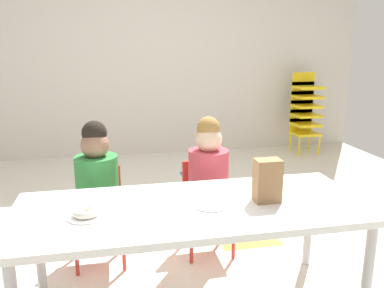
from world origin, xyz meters
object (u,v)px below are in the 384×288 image
object	(u,v)px
seated_child_near_camera	(97,180)
seated_child_middle_seat	(208,173)
paper_plate_center_table	(211,205)
donut_powdered_on_plate	(86,212)
paper_bag_brown	(267,181)
kid_chair_yellow_stack	(305,109)
paper_plate_near_edge	(86,216)
craft_table	(194,215)

from	to	relation	value
seated_child_near_camera	seated_child_middle_seat	size ratio (longest dim) A/B	1.00
paper_plate_center_table	donut_powdered_on_plate	xyz separation A→B (m)	(-0.60, -0.01, 0.02)
paper_plate_center_table	seated_child_near_camera	bearing A→B (deg)	133.14
paper_bag_brown	donut_powdered_on_plate	size ratio (longest dim) A/B	1.77
seated_child_near_camera	kid_chair_yellow_stack	size ratio (longest dim) A/B	0.88
seated_child_middle_seat	paper_plate_near_edge	size ratio (longest dim) A/B	5.10
paper_bag_brown	paper_plate_center_table	size ratio (longest dim) A/B	1.22
seated_child_near_camera	paper_bag_brown	distance (m)	1.06
paper_bag_brown	donut_powdered_on_plate	xyz separation A→B (m)	(-0.89, -0.01, -0.08)
seated_child_middle_seat	kid_chair_yellow_stack	size ratio (longest dim) A/B	0.88
seated_child_middle_seat	donut_powdered_on_plate	size ratio (longest dim) A/B	7.40
paper_plate_near_edge	donut_powdered_on_plate	size ratio (longest dim) A/B	1.45
craft_table	donut_powdered_on_plate	bearing A→B (deg)	-176.10
seated_child_middle_seat	seated_child_near_camera	bearing A→B (deg)	-180.00
seated_child_near_camera	paper_bag_brown	bearing A→B (deg)	-35.18
paper_plate_near_edge	paper_plate_center_table	world-z (taller)	same
donut_powdered_on_plate	paper_bag_brown	bearing A→B (deg)	0.79
paper_plate_center_table	seated_child_middle_seat	bearing A→B (deg)	77.32
paper_bag_brown	paper_plate_near_edge	xyz separation A→B (m)	(-0.89, -0.01, -0.11)
kid_chair_yellow_stack	paper_plate_near_edge	bearing A→B (deg)	-131.95
seated_child_middle_seat	paper_bag_brown	distance (m)	0.64
seated_child_near_camera	paper_plate_near_edge	distance (m)	0.62
seated_child_near_camera	seated_child_middle_seat	distance (m)	0.70
craft_table	paper_bag_brown	size ratio (longest dim) A/B	7.99
seated_child_middle_seat	paper_bag_brown	xyz separation A→B (m)	(0.15, -0.60, 0.14)
seated_child_middle_seat	paper_plate_near_edge	bearing A→B (deg)	-139.94
kid_chair_yellow_stack	paper_plate_near_edge	distance (m)	3.89
paper_plate_center_table	donut_powdered_on_plate	bearing A→B (deg)	-178.90
seated_child_near_camera	kid_chair_yellow_stack	world-z (taller)	kid_chair_yellow_stack
craft_table	paper_bag_brown	world-z (taller)	paper_bag_brown
paper_bag_brown	craft_table	bearing A→B (deg)	176.51
craft_table	seated_child_near_camera	xyz separation A→B (m)	(-0.48, 0.58, 0.02)
craft_table	seated_child_near_camera	world-z (taller)	seated_child_near_camera
seated_child_near_camera	seated_child_middle_seat	bearing A→B (deg)	0.00
craft_table	seated_child_near_camera	distance (m)	0.76
seated_child_near_camera	paper_plate_center_table	distance (m)	0.83
seated_child_near_camera	paper_bag_brown	xyz separation A→B (m)	(0.86, -0.60, 0.14)
donut_powdered_on_plate	paper_plate_center_table	bearing A→B (deg)	1.10
craft_table	seated_child_middle_seat	world-z (taller)	seated_child_middle_seat
seated_child_middle_seat	paper_plate_center_table	world-z (taller)	seated_child_middle_seat
kid_chair_yellow_stack	paper_bag_brown	world-z (taller)	kid_chair_yellow_stack
kid_chair_yellow_stack	donut_powdered_on_plate	xyz separation A→B (m)	(-2.60, -2.89, 0.03)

